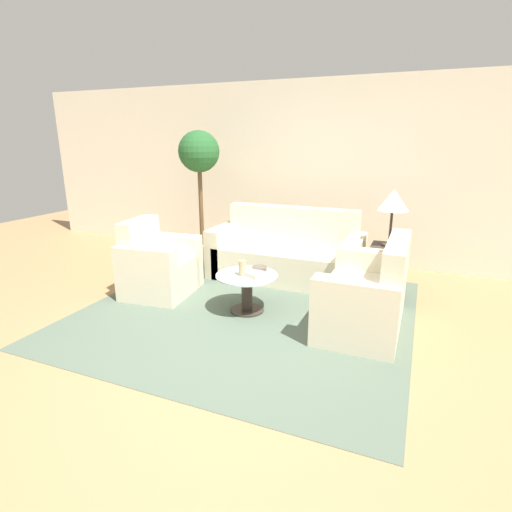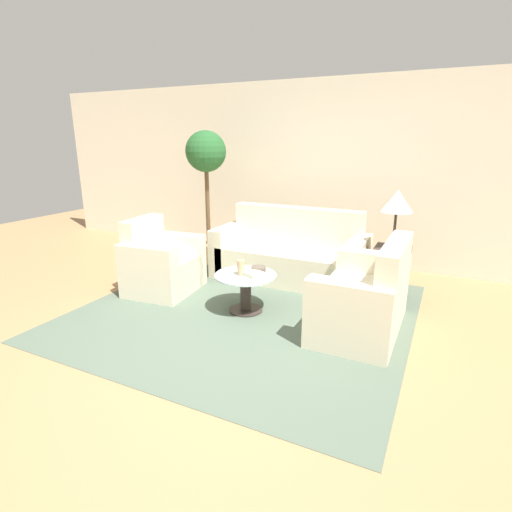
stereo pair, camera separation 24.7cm
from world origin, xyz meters
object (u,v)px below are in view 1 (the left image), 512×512
object	(u,v)px
armchair	(157,268)
vase	(242,268)
bowl	(259,269)
potted_plant	(200,171)
loveseat	(370,298)
coffee_table	(247,288)
table_lamp	(393,201)
book_stack	(254,274)
sofa_main	(287,256)

from	to	relation	value
armchair	vase	bearing A→B (deg)	-102.18
vase	bowl	distance (m)	0.21
potted_plant	loveseat	bearing A→B (deg)	-25.48
coffee_table	table_lamp	world-z (taller)	table_lamp
table_lamp	coffee_table	bearing A→B (deg)	-139.89
armchair	loveseat	xyz separation A→B (m)	(2.46, 0.02, -0.00)
potted_plant	bowl	world-z (taller)	potted_plant
vase	book_stack	world-z (taller)	vase
bowl	table_lamp	bearing A→B (deg)	38.86
loveseat	bowl	distance (m)	1.17
potted_plant	vase	xyz separation A→B (m)	(1.27, -1.37, -0.86)
loveseat	bowl	world-z (taller)	loveseat
sofa_main	armchair	bearing A→B (deg)	-138.98
sofa_main	table_lamp	size ratio (longest dim) A/B	2.99
potted_plant	bowl	size ratio (longest dim) A/B	11.79
coffee_table	potted_plant	size ratio (longest dim) A/B	0.34
armchair	bowl	distance (m)	1.31
vase	armchair	bearing A→B (deg)	173.65
bowl	vase	bearing A→B (deg)	-128.29
potted_plant	book_stack	xyz separation A→B (m)	(1.40, -1.36, -0.91)
table_lamp	bowl	size ratio (longest dim) A/B	4.06
armchair	potted_plant	bearing A→B (deg)	-1.49
armchair	coffee_table	distance (m)	1.22
book_stack	table_lamp	bearing A→B (deg)	66.82
armchair	coffee_table	bearing A→B (deg)	-100.26
book_stack	loveseat	bearing A→B (deg)	30.78
sofa_main	armchair	xyz separation A→B (m)	(-1.26, -1.09, 0.00)
table_lamp	bowl	bearing A→B (deg)	-141.14
loveseat	table_lamp	bearing A→B (deg)	176.55
sofa_main	armchair	size ratio (longest dim) A/B	2.17
loveseat	book_stack	size ratio (longest dim) A/B	5.09
sofa_main	coffee_table	world-z (taller)	sofa_main
armchair	coffee_table	size ratio (longest dim) A/B	1.38
sofa_main	loveseat	xyz separation A→B (m)	(1.20, -1.07, 0.00)
table_lamp	vase	bearing A→B (deg)	-139.68
armchair	book_stack	bearing A→B (deg)	-100.90
vase	bowl	xyz separation A→B (m)	(0.12, 0.16, -0.05)
loveseat	book_stack	xyz separation A→B (m)	(-1.15, -0.14, 0.14)
table_lamp	potted_plant	world-z (taller)	potted_plant
sofa_main	book_stack	size ratio (longest dim) A/B	8.04
potted_plant	vase	size ratio (longest dim) A/B	11.75
potted_plant	bowl	distance (m)	2.06
vase	book_stack	distance (m)	0.14
vase	book_stack	bearing A→B (deg)	6.66
bowl	armchair	bearing A→B (deg)	-178.82
sofa_main	loveseat	bearing A→B (deg)	-41.73
coffee_table	bowl	bearing A→B (deg)	53.19
sofa_main	potted_plant	bearing A→B (deg)	173.89
armchair	table_lamp	world-z (taller)	table_lamp
coffee_table	table_lamp	size ratio (longest dim) A/B	1.00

